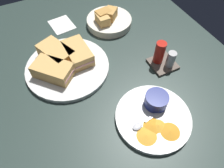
{
  "coord_description": "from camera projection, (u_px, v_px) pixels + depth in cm",
  "views": [
    {
      "loc": [
        47.81,
        -12.1,
        56.65
      ],
      "look_at": [
        12.29,
        5.33,
        3.0
      ],
      "focal_mm": 32.83,
      "sensor_mm": 36.0,
      "label": 1
    }
  ],
  "objects": [
    {
      "name": "condiment_caddy",
      "position": [
        163.0,
        58.0,
        0.73
      ],
      "size": [
        9.0,
        9.0,
        9.5
      ],
      "color": "brown",
      "rests_on": "ground_plane"
    },
    {
      "name": "ramekin_dark_sauce",
      "position": [
        49.0,
        71.0,
        0.69
      ],
      "size": [
        6.35,
        6.35,
        3.38
      ],
      "color": "#0C144C",
      "rests_on": "plate_sandwich_main"
    },
    {
      "name": "sandwich_half_near",
      "position": [
        78.0,
        53.0,
        0.74
      ],
      "size": [
        13.58,
        8.21,
        4.8
      ],
      "color": "tan",
      "rests_on": "plate_sandwich_main"
    },
    {
      "name": "bread_basket_rear",
      "position": [
        108.0,
        20.0,
        0.88
      ],
      "size": [
        19.23,
        19.23,
        7.12
      ],
      "color": "silver",
      "rests_on": "ground_plane"
    },
    {
      "name": "spoon_by_gravy_ramekin",
      "position": [
        141.0,
        124.0,
        0.59
      ],
      "size": [
        2.89,
        9.96,
        0.8
      ],
      "color": "silver",
      "rests_on": "plate_chips_companion"
    },
    {
      "name": "plate_sandwich_main",
      "position": [
        68.0,
        67.0,
        0.74
      ],
      "size": [
        29.82,
        29.82,
        1.6
      ],
      "primitive_type": "cylinder",
      "color": "silver",
      "rests_on": "ground_plane"
    },
    {
      "name": "ramekin_light_gravy",
      "position": [
        156.0,
        100.0,
        0.62
      ],
      "size": [
        7.13,
        7.13,
        4.09
      ],
      "color": "navy",
      "rests_on": "plate_chips_companion"
    },
    {
      "name": "paper_napkin_folded",
      "position": [
        62.0,
        24.0,
        0.89
      ],
      "size": [
        11.9,
        10.13,
        0.4
      ],
      "primitive_type": "cube",
      "rotation": [
        0.0,
        0.0,
        0.11
      ],
      "color": "white",
      "rests_on": "ground_plane"
    },
    {
      "name": "spoon_by_dark_ramekin",
      "position": [
        60.0,
        64.0,
        0.73
      ],
      "size": [
        6.73,
        9.02,
        0.8
      ],
      "color": "silver",
      "rests_on": "plate_sandwich_main"
    },
    {
      "name": "sandwich_half_extra",
      "position": [
        53.0,
        70.0,
        0.69
      ],
      "size": [
        14.7,
        14.41,
        4.8
      ],
      "color": "tan",
      "rests_on": "plate_sandwich_main"
    },
    {
      "name": "ground_plane",
      "position": [
        84.0,
        72.0,
        0.75
      ],
      "size": [
        110.0,
        110.0,
        3.0
      ],
      "primitive_type": "cube",
      "color": "#283833"
    },
    {
      "name": "plantain_chip_scatter",
      "position": [
        157.0,
        130.0,
        0.58
      ],
      "size": [
        10.65,
        14.69,
        0.6
      ],
      "color": "gold",
      "rests_on": "plate_chips_companion"
    },
    {
      "name": "plate_chips_companion",
      "position": [
        153.0,
        117.0,
        0.62
      ],
      "size": [
        22.88,
        22.88,
        1.6
      ],
      "primitive_type": "cylinder",
      "color": "silver",
      "rests_on": "ground_plane"
    },
    {
      "name": "sandwich_half_far",
      "position": [
        56.0,
        53.0,
        0.74
      ],
      "size": [
        14.93,
        12.04,
        4.8
      ],
      "color": "tan",
      "rests_on": "plate_sandwich_main"
    }
  ]
}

